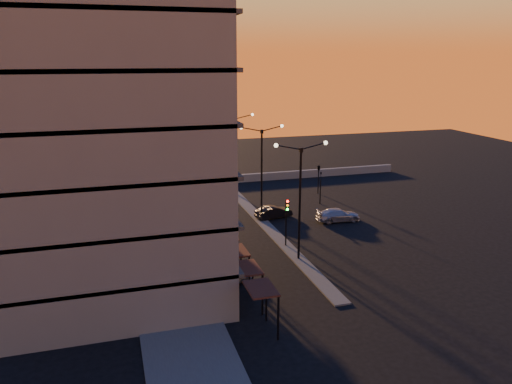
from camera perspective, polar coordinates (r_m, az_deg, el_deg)
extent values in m
plane|color=black|center=(40.42, 4.87, -7.70)|extent=(120.00, 120.00, 0.00)
cube|color=#51514E|center=(41.75, -10.86, -7.07)|extent=(5.00, 40.00, 0.12)
cube|color=#51514E|center=(49.22, 0.63, -3.31)|extent=(1.20, 36.00, 0.12)
cube|color=gray|center=(64.43, -1.88, 1.56)|extent=(44.00, 0.50, 1.00)
cylinder|color=slate|center=(36.71, -17.01, 9.56)|extent=(14.00, 14.00, 25.00)
cube|color=slate|center=(31.73, -16.98, 8.78)|extent=(14.00, 10.00, 25.00)
cylinder|color=black|center=(39.19, -15.77, -6.47)|extent=(14.16, 14.16, 2.40)
cube|color=black|center=(35.45, -4.13, -4.78)|extent=(0.15, 3.20, 1.20)
cylinder|color=black|center=(38.89, 5.02, -1.58)|extent=(0.18, 0.18, 9.00)
cube|color=black|center=(37.86, 5.17, 4.81)|extent=(0.25, 0.25, 0.35)
sphere|color=#FFE5B2|center=(37.09, 2.30, 5.35)|extent=(0.32, 0.32, 0.32)
sphere|color=#FFE5B2|center=(38.56, 7.96, 5.59)|extent=(0.32, 0.32, 0.32)
cylinder|color=black|center=(48.00, 0.65, 1.72)|extent=(0.18, 0.18, 9.00)
cube|color=black|center=(47.17, 0.66, 6.93)|extent=(0.25, 0.25, 0.35)
sphere|color=#FFE5B2|center=(46.55, -1.71, 7.37)|extent=(0.32, 0.32, 0.32)
sphere|color=#FFE5B2|center=(47.73, 2.98, 7.55)|extent=(0.32, 0.32, 0.32)
cylinder|color=black|center=(57.40, -2.32, 3.95)|extent=(0.18, 0.18, 9.00)
cube|color=black|center=(56.71, -2.37, 8.32)|extent=(0.25, 0.25, 0.35)
sphere|color=#FFE5B2|center=(56.20, -4.37, 8.69)|extent=(0.32, 0.32, 0.32)
sphere|color=#FFE5B2|center=(57.18, -0.41, 8.84)|extent=(0.32, 0.32, 0.32)
cylinder|color=black|center=(42.45, 3.44, -4.21)|extent=(0.12, 0.12, 3.20)
cube|color=black|center=(41.63, 3.57, -1.50)|extent=(0.28, 0.16, 1.00)
sphere|color=#FF0C05|center=(41.44, 3.63, -1.07)|extent=(0.20, 0.20, 0.20)
sphere|color=orange|center=(41.54, 3.62, -1.54)|extent=(0.20, 0.20, 0.20)
sphere|color=#0CFF26|center=(41.64, 3.61, -2.00)|extent=(0.20, 0.20, 0.20)
cylinder|color=black|center=(55.15, 7.36, 0.06)|extent=(0.12, 0.12, 2.80)
imported|color=black|center=(54.71, 7.42, 1.88)|extent=(0.13, 0.16, 0.80)
cylinder|color=black|center=(59.28, 7.13, 1.14)|extent=(0.12, 0.12, 2.80)
imported|color=black|center=(58.87, 7.19, 2.84)|extent=(0.42, 1.99, 0.80)
imported|color=#AEB0B6|center=(36.23, -3.41, -9.37)|extent=(3.82, 1.64, 1.28)
imported|color=black|center=(50.12, 2.04, -2.30)|extent=(3.97, 2.10, 1.24)
imported|color=#B5B6BD|center=(49.81, 9.38, -2.60)|extent=(4.45, 2.02, 1.26)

